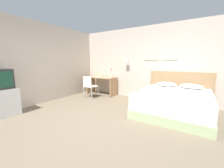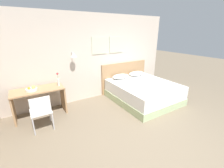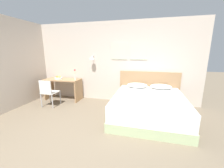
{
  "view_description": "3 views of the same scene",
  "coord_description": "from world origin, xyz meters",
  "px_view_note": "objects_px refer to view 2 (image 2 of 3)",
  "views": [
    {
      "loc": [
        1.87,
        -2.13,
        1.39
      ],
      "look_at": [
        -0.55,
        1.65,
        0.65
      ],
      "focal_mm": 22.0,
      "sensor_mm": 36.0,
      "label": 1
    },
    {
      "loc": [
        -1.83,
        -1.51,
        2.14
      ],
      "look_at": [
        -0.04,
        1.42,
        0.92
      ],
      "focal_mm": 24.0,
      "sensor_mm": 36.0,
      "label": 2
    },
    {
      "loc": [
        1.25,
        -1.7,
        1.66
      ],
      "look_at": [
        0.29,
        2.07,
        0.77
      ],
      "focal_mm": 22.0,
      "sensor_mm": 36.0,
      "label": 3
    }
  ],
  "objects_px": {
    "bed": "(143,92)",
    "desk_chair": "(41,110)",
    "folded_towel_near_foot": "(149,85)",
    "pillow_right": "(136,74)",
    "desk": "(39,97)",
    "fruit_bowl": "(32,89)",
    "headboard": "(124,77)",
    "flower_vase": "(58,81)",
    "pillow_left": "(121,76)"
  },
  "relations": [
    {
      "from": "bed",
      "to": "desk_chair",
      "type": "height_order",
      "value": "desk_chair"
    },
    {
      "from": "folded_towel_near_foot",
      "to": "pillow_right",
      "type": "bearing_deg",
      "value": 68.45
    },
    {
      "from": "desk",
      "to": "fruit_bowl",
      "type": "xyz_separation_m",
      "value": [
        -0.13,
        -0.04,
        0.26
      ]
    },
    {
      "from": "headboard",
      "to": "pillow_right",
      "type": "bearing_deg",
      "value": -37.72
    },
    {
      "from": "fruit_bowl",
      "to": "flower_vase",
      "type": "height_order",
      "value": "flower_vase"
    },
    {
      "from": "desk_chair",
      "to": "fruit_bowl",
      "type": "distance_m",
      "value": 0.74
    },
    {
      "from": "pillow_left",
      "to": "desk",
      "type": "bearing_deg",
      "value": -178.75
    },
    {
      "from": "bed",
      "to": "folded_towel_near_foot",
      "type": "xyz_separation_m",
      "value": [
        -0.07,
        -0.3,
        0.33
      ]
    },
    {
      "from": "pillow_left",
      "to": "flower_vase",
      "type": "bearing_deg",
      "value": -177.42
    },
    {
      "from": "bed",
      "to": "pillow_right",
      "type": "xyz_separation_m",
      "value": [
        0.35,
        0.76,
        0.37
      ]
    },
    {
      "from": "desk",
      "to": "pillow_right",
      "type": "bearing_deg",
      "value": 0.98
    },
    {
      "from": "pillow_left",
      "to": "fruit_bowl",
      "type": "distance_m",
      "value": 2.73
    },
    {
      "from": "fruit_bowl",
      "to": "flower_vase",
      "type": "bearing_deg",
      "value": 0.3
    },
    {
      "from": "bed",
      "to": "flower_vase",
      "type": "height_order",
      "value": "flower_vase"
    },
    {
      "from": "desk_chair",
      "to": "flower_vase",
      "type": "relative_size",
      "value": 2.33
    },
    {
      "from": "pillow_right",
      "to": "folded_towel_near_foot",
      "type": "distance_m",
      "value": 1.14
    },
    {
      "from": "headboard",
      "to": "desk",
      "type": "relative_size",
      "value": 1.52
    },
    {
      "from": "folded_towel_near_foot",
      "to": "bed",
      "type": "bearing_deg",
      "value": 77.16
    },
    {
      "from": "pillow_left",
      "to": "fruit_bowl",
      "type": "xyz_separation_m",
      "value": [
        -2.73,
        -0.1,
        0.13
      ]
    },
    {
      "from": "fruit_bowl",
      "to": "pillow_right",
      "type": "bearing_deg",
      "value": 1.62
    },
    {
      "from": "bed",
      "to": "pillow_left",
      "type": "relative_size",
      "value": 3.23
    },
    {
      "from": "folded_towel_near_foot",
      "to": "desk",
      "type": "distance_m",
      "value": 3.05
    },
    {
      "from": "fruit_bowl",
      "to": "headboard",
      "type": "bearing_deg",
      "value": 6.82
    },
    {
      "from": "desk",
      "to": "fruit_bowl",
      "type": "distance_m",
      "value": 0.3
    },
    {
      "from": "headboard",
      "to": "fruit_bowl",
      "type": "bearing_deg",
      "value": -173.18
    },
    {
      "from": "bed",
      "to": "folded_towel_near_foot",
      "type": "relative_size",
      "value": 6.74
    },
    {
      "from": "desk",
      "to": "desk_chair",
      "type": "bearing_deg",
      "value": -93.93
    },
    {
      "from": "headboard",
      "to": "fruit_bowl",
      "type": "xyz_separation_m",
      "value": [
        -3.08,
        -0.37,
        0.26
      ]
    },
    {
      "from": "folded_towel_near_foot",
      "to": "flower_vase",
      "type": "height_order",
      "value": "flower_vase"
    },
    {
      "from": "desk",
      "to": "fruit_bowl",
      "type": "height_order",
      "value": "fruit_bowl"
    },
    {
      "from": "bed",
      "to": "flower_vase",
      "type": "xyz_separation_m",
      "value": [
        -2.43,
        0.67,
        0.6
      ]
    },
    {
      "from": "bed",
      "to": "headboard",
      "type": "height_order",
      "value": "headboard"
    },
    {
      "from": "pillow_right",
      "to": "folded_towel_near_foot",
      "type": "xyz_separation_m",
      "value": [
        -0.42,
        -1.06,
        -0.04
      ]
    },
    {
      "from": "folded_towel_near_foot",
      "to": "headboard",
      "type": "bearing_deg",
      "value": 87.06
    },
    {
      "from": "pillow_right",
      "to": "desk",
      "type": "bearing_deg",
      "value": -179.02
    },
    {
      "from": "pillow_left",
      "to": "pillow_right",
      "type": "relative_size",
      "value": 1.0
    },
    {
      "from": "pillow_left",
      "to": "headboard",
      "type": "bearing_deg",
      "value": 37.72
    },
    {
      "from": "bed",
      "to": "flower_vase",
      "type": "relative_size",
      "value": 5.5
    },
    {
      "from": "desk_chair",
      "to": "flower_vase",
      "type": "distance_m",
      "value": 0.97
    },
    {
      "from": "flower_vase",
      "to": "fruit_bowl",
      "type": "bearing_deg",
      "value": -179.7
    },
    {
      "from": "pillow_right",
      "to": "desk_chair",
      "type": "height_order",
      "value": "desk_chair"
    },
    {
      "from": "pillow_left",
      "to": "folded_towel_near_foot",
      "type": "xyz_separation_m",
      "value": [
        0.28,
        -1.06,
        -0.04
      ]
    },
    {
      "from": "desk_chair",
      "to": "folded_towel_near_foot",
      "type": "bearing_deg",
      "value": -5.59
    },
    {
      "from": "bed",
      "to": "fruit_bowl",
      "type": "xyz_separation_m",
      "value": [
        -3.08,
        0.66,
        0.5
      ]
    },
    {
      "from": "headboard",
      "to": "desk_chair",
      "type": "relative_size",
      "value": 2.22
    },
    {
      "from": "headboard",
      "to": "desk",
      "type": "height_order",
      "value": "headboard"
    },
    {
      "from": "desk_chair",
      "to": "flower_vase",
      "type": "bearing_deg",
      "value": 50.22
    },
    {
      "from": "fruit_bowl",
      "to": "flower_vase",
      "type": "distance_m",
      "value": 0.66
    },
    {
      "from": "flower_vase",
      "to": "folded_towel_near_foot",
      "type": "bearing_deg",
      "value": -22.32
    },
    {
      "from": "folded_towel_near_foot",
      "to": "fruit_bowl",
      "type": "bearing_deg",
      "value": 162.22
    }
  ]
}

